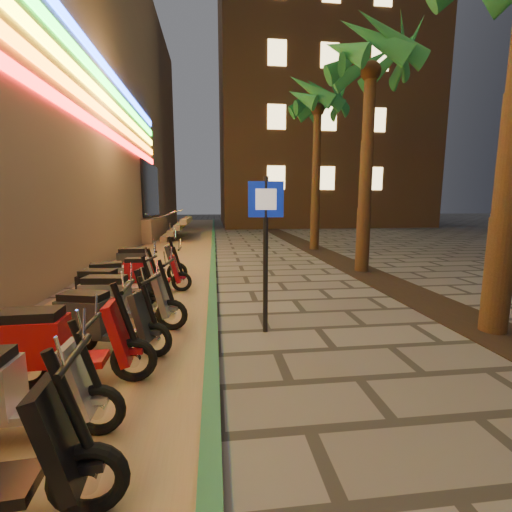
{
  "coord_description": "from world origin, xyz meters",
  "views": [
    {
      "loc": [
        -0.84,
        -2.78,
        2.06
      ],
      "look_at": [
        -0.16,
        2.72,
        1.2
      ],
      "focal_mm": 24.0,
      "sensor_mm": 36.0,
      "label": 1
    }
  ],
  "objects": [
    {
      "name": "ground",
      "position": [
        0.0,
        0.0,
        0.0
      ],
      "size": [
        120.0,
        120.0,
        0.0
      ],
      "primitive_type": "plane",
      "color": "#474442",
      "rests_on": "ground"
    },
    {
      "name": "scooter_6",
      "position": [
        -2.59,
        1.06,
        0.52
      ],
      "size": [
        1.69,
        0.59,
        1.19
      ],
      "rotation": [
        0.0,
        0.0,
        0.04
      ],
      "color": "black",
      "rests_on": "ground"
    },
    {
      "name": "green_curb",
      "position": [
        -0.9,
        10.0,
        0.05
      ],
      "size": [
        0.18,
        60.0,
        0.1
      ],
      "primitive_type": "cube",
      "color": "#225B3A",
      "rests_on": "ground"
    },
    {
      "name": "planting_strip",
      "position": [
        3.6,
        5.0,
        0.01
      ],
      "size": [
        1.2,
        40.0,
        0.02
      ],
      "primitive_type": "cube",
      "color": "black",
      "rests_on": "ground"
    },
    {
      "name": "scooter_11",
      "position": [
        -2.34,
        5.2,
        0.46
      ],
      "size": [
        1.5,
        0.53,
        1.06
      ],
      "rotation": [
        0.0,
        0.0,
        -0.01
      ],
      "color": "black",
      "rests_on": "ground"
    },
    {
      "name": "apartment_block",
      "position": [
        9.0,
        32.0,
        12.5
      ],
      "size": [
        18.0,
        16.06,
        25.0
      ],
      "color": "brown",
      "rests_on": "ground"
    },
    {
      "name": "palm_d",
      "position": [
        3.6,
        12.0,
        5.94
      ],
      "size": [
        2.97,
        3.02,
        7.16
      ],
      "color": "#472D19",
      "rests_on": "ground"
    },
    {
      "name": "scooter_8",
      "position": [
        -2.34,
        2.78,
        0.51
      ],
      "size": [
        1.68,
        0.63,
        1.18
      ],
      "rotation": [
        0.0,
        0.0,
        -0.11
      ],
      "color": "black",
      "rests_on": "ground"
    },
    {
      "name": "parking_strip",
      "position": [
        -2.6,
        10.0,
        0.01
      ],
      "size": [
        3.4,
        60.0,
        0.01
      ],
      "primitive_type": "cube",
      "color": "#8C7251",
      "rests_on": "ground"
    },
    {
      "name": "scooter_7",
      "position": [
        -2.38,
        1.91,
        0.49
      ],
      "size": [
        1.58,
        0.79,
        1.12
      ],
      "rotation": [
        0.0,
        0.0,
        -0.27
      ],
      "color": "black",
      "rests_on": "ground"
    },
    {
      "name": "scooter_10",
      "position": [
        -2.8,
        4.44,
        0.49
      ],
      "size": [
        1.59,
        0.76,
        1.12
      ],
      "rotation": [
        0.0,
        0.0,
        0.24
      ],
      "color": "black",
      "rests_on": "ground"
    },
    {
      "name": "palm_c",
      "position": [
        3.6,
        7.0,
        5.73
      ],
      "size": [
        2.97,
        3.02,
        6.91
      ],
      "color": "#472D19",
      "rests_on": "ground"
    },
    {
      "name": "scooter_12",
      "position": [
        -2.64,
        6.13,
        0.53
      ],
      "size": [
        1.72,
        0.6,
        1.21
      ],
      "rotation": [
        0.0,
        0.0,
        0.04
      ],
      "color": "black",
      "rests_on": "ground"
    },
    {
      "name": "scooter_9",
      "position": [
        -2.7,
        3.53,
        0.49
      ],
      "size": [
        1.61,
        0.69,
        1.13
      ],
      "rotation": [
        0.0,
        0.0,
        -0.17
      ],
      "color": "black",
      "rests_on": "ground"
    },
    {
      "name": "pedestrian_sign",
      "position": [
        -0.05,
        2.44,
        1.59
      ],
      "size": [
        0.54,
        0.1,
        2.46
      ],
      "rotation": [
        0.0,
        0.0,
        -0.07
      ],
      "color": "black",
      "rests_on": "ground"
    },
    {
      "name": "scooter_5",
      "position": [
        -2.62,
        0.16,
        0.47
      ],
      "size": [
        1.54,
        0.54,
        1.09
      ],
      "rotation": [
        0.0,
        0.0,
        0.01
      ],
      "color": "black",
      "rests_on": "ground"
    }
  ]
}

